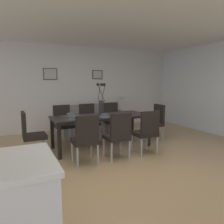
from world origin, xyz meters
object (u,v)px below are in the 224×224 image
at_px(dining_chair_head_west, 30,132).
at_px(side_table, 122,120).
at_px(dining_chair_mid_left, 147,130).
at_px(dining_chair_mid_right, 112,118).
at_px(dining_chair_head_east, 155,120).
at_px(sofa, 91,122).
at_px(framed_picture_center, 97,75).
at_px(table_lamp, 122,101).
at_px(dining_chair_far_left, 118,133).
at_px(dining_chair_far_right, 89,120).
at_px(dining_table, 101,118).
at_px(centerpiece_vase, 101,103).
at_px(bowl_far_left, 105,115).
at_px(dining_chair_near_right, 63,122).
at_px(framed_picture_left, 50,74).
at_px(dining_chair_near_left, 86,137).
at_px(bowl_near_right, 70,114).
at_px(bowl_near_left, 75,117).

height_order(dining_chair_head_west, side_table, dining_chair_head_west).
relative_size(dining_chair_mid_left, dining_chair_mid_right, 1.00).
height_order(dining_chair_head_east, sofa, dining_chair_head_east).
bearing_deg(framed_picture_center, dining_chair_head_west, -136.98).
height_order(dining_chair_mid_left, table_lamp, table_lamp).
bearing_deg(sofa, framed_picture_center, 50.41).
relative_size(side_table, table_lamp, 1.02).
xyz_separation_m(dining_chair_far_left, dining_chair_far_right, (-0.01, 1.71, 0.00)).
bearing_deg(sofa, dining_table, -102.07).
xyz_separation_m(dining_chair_mid_right, side_table, (0.72, 0.78, -0.25)).
bearing_deg(dining_chair_head_west, sofa, 41.17).
xyz_separation_m(centerpiece_vase, bowl_far_left, (-0.00, -0.20, -0.24)).
height_order(dining_chair_far_right, centerpiece_vase, centerpiece_vase).
bearing_deg(bowl_far_left, dining_chair_near_right, 123.87).
bearing_deg(dining_chair_far_left, dining_chair_near_right, 112.03).
xyz_separation_m(side_table, framed_picture_left, (-2.15, 0.45, 1.47)).
distance_m(dining_chair_near_left, centerpiece_vase, 1.20).
bearing_deg(bowl_near_right, bowl_near_left, -90.00).
distance_m(dining_chair_far_right, sofa, 0.88).
height_order(dining_chair_far_left, sofa, dining_chair_far_left).
distance_m(dining_chair_near_right, framed_picture_left, 1.76).
xyz_separation_m(dining_chair_near_left, dining_chair_far_right, (0.65, 1.70, 0.00)).
bearing_deg(bowl_far_left, dining_chair_near_left, -135.40).
bearing_deg(bowl_near_left, side_table, 41.90).
relative_size(dining_chair_near_left, dining_chair_mid_right, 1.00).
bearing_deg(dining_chair_near_right, framed_picture_left, 92.46).
distance_m(side_table, table_lamp, 0.63).
bearing_deg(sofa, dining_chair_mid_right, -65.38).
bearing_deg(dining_chair_far_left, dining_chair_head_east, 29.27).
bearing_deg(dining_chair_far_right, dining_chair_mid_left, -68.63).
height_order(dining_chair_near_left, dining_chair_head_east, same).
bearing_deg(framed_picture_center, side_table, -34.01).
xyz_separation_m(centerpiece_vase, side_table, (1.40, 1.65, -0.76)).
xyz_separation_m(dining_chair_mid_left, bowl_near_left, (-1.31, 0.66, 0.27)).
bearing_deg(sofa, dining_chair_mid_left, -82.90).
xyz_separation_m(dining_chair_near_right, framed_picture_left, (-0.05, 1.27, 1.22)).
height_order(dining_chair_mid_right, centerpiece_vase, centerpiece_vase).
distance_m(dining_chair_head_east, side_table, 1.69).
relative_size(dining_chair_near_right, table_lamp, 1.80).
xyz_separation_m(dining_chair_far_left, table_lamp, (1.41, 2.51, 0.38)).
distance_m(dining_chair_near_right, dining_chair_mid_right, 1.38).
bearing_deg(dining_chair_head_west, dining_chair_near_right, 45.39).
xyz_separation_m(dining_chair_near_left, dining_chair_head_west, (-0.87, 0.83, 0.00)).
bearing_deg(bowl_near_right, bowl_far_left, -31.23).
distance_m(sofa, framed_picture_center, 1.58).
xyz_separation_m(bowl_near_right, framed_picture_left, (-0.08, 1.90, 0.95)).
distance_m(dining_chair_near_left, bowl_near_left, 0.71).
bearing_deg(bowl_far_left, framed_picture_left, 107.95).
bearing_deg(sofa, dining_chair_far_left, -98.11).
bearing_deg(dining_chair_far_right, framed_picture_center, 58.86).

